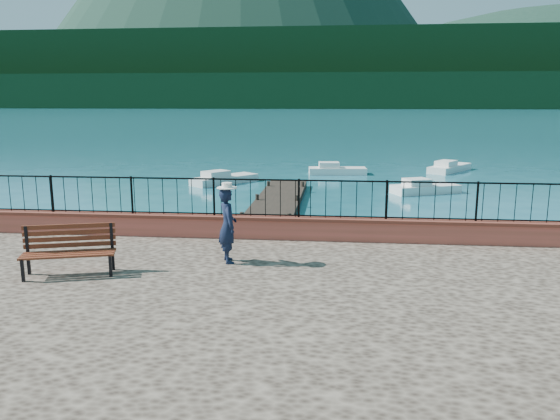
% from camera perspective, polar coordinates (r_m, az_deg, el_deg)
% --- Properties ---
extents(ground, '(2000.00, 2000.00, 0.00)m').
position_cam_1_polar(ground, '(11.01, 2.09, -13.99)').
color(ground, '#19596B').
rests_on(ground, ground).
extents(parapet, '(28.00, 0.46, 0.58)m').
position_cam_1_polar(parapet, '(14.02, 3.18, -1.92)').
color(parapet, '#CB5549').
rests_on(parapet, promenade).
extents(railing, '(27.00, 0.05, 0.95)m').
position_cam_1_polar(railing, '(13.86, 3.21, 1.16)').
color(railing, black).
rests_on(railing, parapet).
extents(dock, '(2.00, 16.00, 0.30)m').
position_cam_1_polar(dock, '(22.55, -0.88, -0.25)').
color(dock, '#2D231C').
rests_on(dock, ground).
extents(far_forest, '(900.00, 60.00, 18.00)m').
position_cam_1_polar(far_forest, '(309.95, 6.01, 12.21)').
color(far_forest, black).
rests_on(far_forest, ground).
extents(foothills, '(900.00, 120.00, 44.00)m').
position_cam_1_polar(foothills, '(370.33, 6.07, 14.10)').
color(foothills, black).
rests_on(foothills, ground).
extents(park_bench, '(1.92, 1.09, 1.02)m').
position_cam_1_polar(park_bench, '(11.98, -21.15, -4.96)').
color(park_bench, black).
rests_on(park_bench, promenade).
extents(person, '(0.60, 0.71, 1.66)m').
position_cam_1_polar(person, '(11.99, -5.49, -1.62)').
color(person, black).
rests_on(person, promenade).
extents(hat, '(0.44, 0.44, 0.12)m').
position_cam_1_polar(hat, '(11.82, -5.57, 2.57)').
color(hat, white).
rests_on(hat, person).
extents(boat_2, '(3.68, 2.53, 0.80)m').
position_cam_1_polar(boat_2, '(29.00, 14.96, 2.49)').
color(boat_2, white).
rests_on(boat_2, ground).
extents(boat_3, '(3.60, 3.95, 0.80)m').
position_cam_1_polar(boat_3, '(31.49, -5.82, 3.51)').
color(boat_3, silver).
rests_on(boat_3, ground).
extents(boat_4, '(3.75, 1.63, 0.80)m').
position_cam_1_polar(boat_4, '(35.42, 6.03, 4.39)').
color(boat_4, silver).
rests_on(boat_4, ground).
extents(boat_5, '(3.48, 4.27, 0.80)m').
position_cam_1_polar(boat_5, '(38.33, 17.32, 4.47)').
color(boat_5, white).
rests_on(boat_5, ground).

